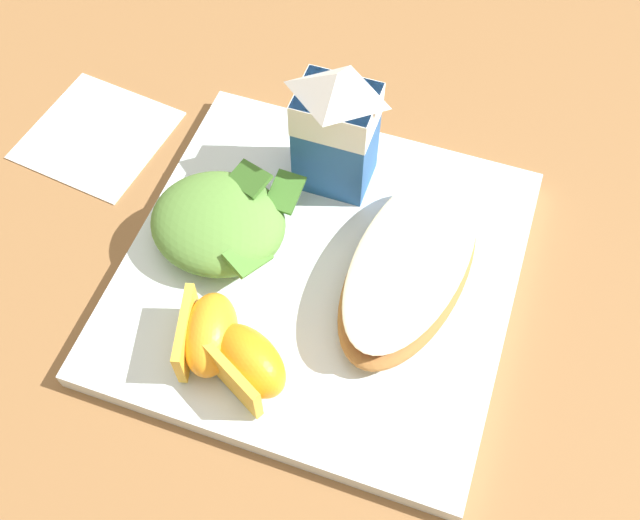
{
  "coord_description": "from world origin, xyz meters",
  "views": [
    {
      "loc": [
        0.09,
        -0.26,
        0.47
      ],
      "look_at": [
        0.0,
        0.0,
        0.03
      ],
      "focal_mm": 41.01,
      "sensor_mm": 36.0,
      "label": 1
    }
  ],
  "objects_px": {
    "green_salad_pile": "(219,222)",
    "cheesy_pizza_bread": "(410,266)",
    "milk_carton": "(336,125)",
    "orange_wedge_front": "(208,334)",
    "white_plate": "(320,273)",
    "paper_napkin": "(97,135)",
    "orange_wedge_middle": "(247,362)"
  },
  "relations": [
    {
      "from": "white_plate",
      "to": "orange_wedge_middle",
      "type": "xyz_separation_m",
      "value": [
        -0.02,
        -0.1,
        0.03
      ]
    },
    {
      "from": "green_salad_pile",
      "to": "orange_wedge_middle",
      "type": "height_order",
      "value": "green_salad_pile"
    },
    {
      "from": "orange_wedge_middle",
      "to": "cheesy_pizza_bread",
      "type": "bearing_deg",
      "value": 52.88
    },
    {
      "from": "orange_wedge_front",
      "to": "milk_carton",
      "type": "bearing_deg",
      "value": 78.92
    },
    {
      "from": "milk_carton",
      "to": "orange_wedge_middle",
      "type": "xyz_separation_m",
      "value": [
        -0.0,
        -0.18,
        -0.04
      ]
    },
    {
      "from": "green_salad_pile",
      "to": "orange_wedge_front",
      "type": "xyz_separation_m",
      "value": [
        0.03,
        -0.09,
        -0.0
      ]
    },
    {
      "from": "white_plate",
      "to": "cheesy_pizza_bread",
      "type": "xyz_separation_m",
      "value": [
        0.06,
        0.01,
        0.03
      ]
    },
    {
      "from": "white_plate",
      "to": "orange_wedge_middle",
      "type": "distance_m",
      "value": 0.1
    },
    {
      "from": "milk_carton",
      "to": "paper_napkin",
      "type": "distance_m",
      "value": 0.22
    },
    {
      "from": "orange_wedge_middle",
      "to": "milk_carton",
      "type": "bearing_deg",
      "value": 89.8
    },
    {
      "from": "cheesy_pizza_bread",
      "to": "orange_wedge_front",
      "type": "bearing_deg",
      "value": -139.57
    },
    {
      "from": "cheesy_pizza_bread",
      "to": "green_salad_pile",
      "type": "height_order",
      "value": "green_salad_pile"
    },
    {
      "from": "green_salad_pile",
      "to": "milk_carton",
      "type": "xyz_separation_m",
      "value": [
        0.06,
        0.08,
        0.04
      ]
    },
    {
      "from": "green_salad_pile",
      "to": "cheesy_pizza_bread",
      "type": "bearing_deg",
      "value": 4.09
    },
    {
      "from": "green_salad_pile",
      "to": "orange_wedge_front",
      "type": "relative_size",
      "value": 1.5
    },
    {
      "from": "orange_wedge_front",
      "to": "white_plate",
      "type": "bearing_deg",
      "value": 59.8
    },
    {
      "from": "white_plate",
      "to": "paper_napkin",
      "type": "bearing_deg",
      "value": 162.52
    },
    {
      "from": "white_plate",
      "to": "milk_carton",
      "type": "relative_size",
      "value": 2.55
    },
    {
      "from": "orange_wedge_middle",
      "to": "white_plate",
      "type": "bearing_deg",
      "value": 79.81
    },
    {
      "from": "white_plate",
      "to": "orange_wedge_front",
      "type": "distance_m",
      "value": 0.1
    },
    {
      "from": "green_salad_pile",
      "to": "orange_wedge_front",
      "type": "distance_m",
      "value": 0.09
    },
    {
      "from": "milk_carton",
      "to": "paper_napkin",
      "type": "xyz_separation_m",
      "value": [
        -0.21,
        -0.01,
        -0.07
      ]
    },
    {
      "from": "white_plate",
      "to": "orange_wedge_front",
      "type": "bearing_deg",
      "value": -120.2
    },
    {
      "from": "milk_carton",
      "to": "orange_wedge_front",
      "type": "bearing_deg",
      "value": -101.08
    },
    {
      "from": "green_salad_pile",
      "to": "orange_wedge_middle",
      "type": "distance_m",
      "value": 0.11
    },
    {
      "from": "paper_napkin",
      "to": "orange_wedge_front",
      "type": "bearing_deg",
      "value": -41.53
    },
    {
      "from": "white_plate",
      "to": "green_salad_pile",
      "type": "bearing_deg",
      "value": 179.27
    },
    {
      "from": "cheesy_pizza_bread",
      "to": "paper_napkin",
      "type": "relative_size",
      "value": 1.62
    },
    {
      "from": "orange_wedge_front",
      "to": "paper_napkin",
      "type": "relative_size",
      "value": 0.61
    },
    {
      "from": "cheesy_pizza_bread",
      "to": "green_salad_pile",
      "type": "relative_size",
      "value": 1.77
    },
    {
      "from": "paper_napkin",
      "to": "green_salad_pile",
      "type": "bearing_deg",
      "value": -25.39
    },
    {
      "from": "white_plate",
      "to": "green_salad_pile",
      "type": "xyz_separation_m",
      "value": [
        -0.08,
        0.0,
        0.03
      ]
    }
  ]
}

